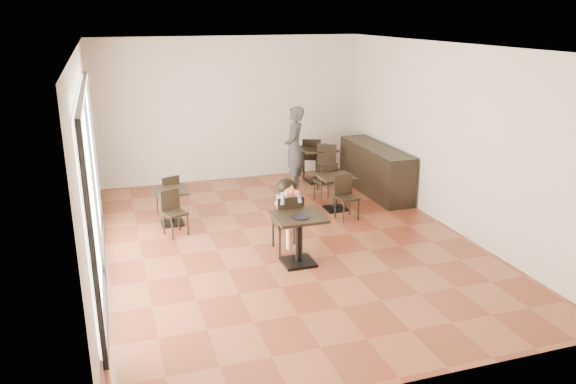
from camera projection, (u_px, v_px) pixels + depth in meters
name	position (u px, v px, depth m)	size (l,w,h in m)	color
floor	(286.00, 241.00, 9.46)	(6.00, 8.00, 0.01)	brown
ceiling	(285.00, 46.00, 8.48)	(6.00, 8.00, 0.01)	silver
wall_back	(231.00, 109.00, 12.59)	(6.00, 0.01, 3.20)	beige
wall_front	(414.00, 241.00, 5.35)	(6.00, 0.01, 3.20)	beige
wall_left	(88.00, 164.00, 8.08)	(0.01, 8.00, 3.20)	beige
wall_right	(448.00, 137.00, 9.86)	(0.01, 8.00, 3.20)	beige
storefront_window	(91.00, 187.00, 7.70)	(0.04, 4.50, 2.60)	white
child_table	(298.00, 239.00, 8.51)	(0.75, 0.75, 0.79)	black
child_chair	(287.00, 222.00, 8.99)	(0.43, 0.43, 0.95)	black
child	(287.00, 215.00, 8.95)	(0.43, 0.60, 1.20)	slate
plate	(301.00, 217.00, 8.30)	(0.27, 0.27, 0.02)	black
pizza_slice	(291.00, 192.00, 8.64)	(0.28, 0.21, 0.06)	#E3B06C
adult_patron	(294.00, 148.00, 12.07)	(0.65, 0.43, 1.79)	#3D3D42
cafe_table_mid	(336.00, 193.00, 10.88)	(0.65, 0.65, 0.68)	black
cafe_table_left	(171.00, 207.00, 10.13)	(0.62, 0.62, 0.65)	black
cafe_table_back	(317.00, 165.00, 12.69)	(0.74, 0.74, 0.78)	black
chair_mid_a	(325.00, 182.00, 11.36)	(0.37, 0.37, 0.82)	black
chair_mid_b	(347.00, 198.00, 10.36)	(0.37, 0.37, 0.82)	black
chair_left_a	(168.00, 195.00, 10.61)	(0.35, 0.35, 0.78)	black
chair_left_b	(175.00, 214.00, 9.62)	(0.35, 0.35, 0.78)	black
chair_back_a	(312.00, 157.00, 13.01)	(0.42, 0.42, 0.94)	black
chair_back_b	(326.00, 167.00, 12.17)	(0.42, 0.42, 0.94)	black
service_counter	(375.00, 170.00, 11.90)	(0.60, 2.40, 1.00)	black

